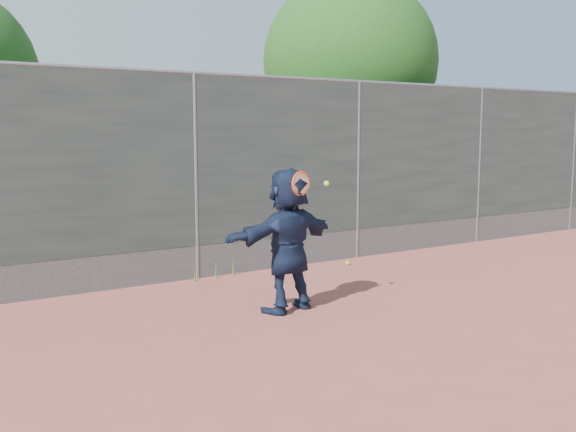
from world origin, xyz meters
TOP-DOWN VIEW (x-y plane):
  - ground at (0.00, 0.00)m, footprint 80.00×80.00m
  - player at (0.23, 1.33)m, footprint 1.68×0.80m
  - ball_ground at (2.48, 3.07)m, footprint 0.07×0.07m
  - fence at (-0.00, 3.50)m, footprint 20.00×0.06m
  - swing_action at (0.32, 1.14)m, footprint 0.58×0.13m
  - tree_right at (4.68, 5.75)m, footprint 3.78×3.60m
  - weed_clump at (0.29, 3.38)m, footprint 0.68×0.07m

SIDE VIEW (x-z plane):
  - ground at x=0.00m, z-range 0.00..0.00m
  - ball_ground at x=2.48m, z-range 0.00..0.07m
  - weed_clump at x=0.29m, z-range -0.02..0.28m
  - player at x=0.23m, z-range 0.00..1.74m
  - swing_action at x=0.32m, z-range 1.29..1.80m
  - fence at x=0.00m, z-range 0.07..3.09m
  - tree_right at x=4.68m, z-range 0.80..6.19m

